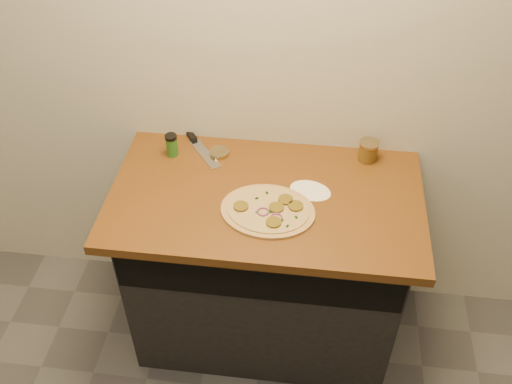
# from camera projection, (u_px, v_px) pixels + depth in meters

# --- Properties ---
(cabinet) EXTENTS (1.10, 0.60, 0.86)m
(cabinet) POSITION_uv_depth(u_px,v_px,m) (265.00, 268.00, 2.52)
(cabinet) COLOR black
(cabinet) RESTS_ON ground
(countertop) EXTENTS (1.20, 0.70, 0.04)m
(countertop) POSITION_uv_depth(u_px,v_px,m) (266.00, 198.00, 2.19)
(countertop) COLOR brown
(countertop) RESTS_ON cabinet
(pizza) EXTENTS (0.37, 0.37, 0.02)m
(pizza) POSITION_uv_depth(u_px,v_px,m) (268.00, 210.00, 2.10)
(pizza) COLOR tan
(pizza) RESTS_ON countertop
(chefs_knife) EXTENTS (0.22, 0.28, 0.02)m
(chefs_knife) POSITION_uv_depth(u_px,v_px,m) (196.00, 142.00, 2.41)
(chefs_knife) COLOR #B7BAC1
(chefs_knife) RESTS_ON countertop
(mason_jar_lid) EXTENTS (0.10, 0.10, 0.02)m
(mason_jar_lid) POSITION_uv_depth(u_px,v_px,m) (219.00, 153.00, 2.35)
(mason_jar_lid) COLOR tan
(mason_jar_lid) RESTS_ON countertop
(salsa_jar) EXTENTS (0.08, 0.08, 0.09)m
(salsa_jar) POSITION_uv_depth(u_px,v_px,m) (368.00, 151.00, 2.30)
(salsa_jar) COLOR maroon
(salsa_jar) RESTS_ON countertop
(spice_shaker) EXTENTS (0.05, 0.05, 0.10)m
(spice_shaker) POSITION_uv_depth(u_px,v_px,m) (172.00, 145.00, 2.32)
(spice_shaker) COLOR #296620
(spice_shaker) RESTS_ON countertop
(flour_spill) EXTENTS (0.20, 0.20, 0.00)m
(flour_spill) POSITION_uv_depth(u_px,v_px,m) (310.00, 191.00, 2.19)
(flour_spill) COLOR white
(flour_spill) RESTS_ON countertop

